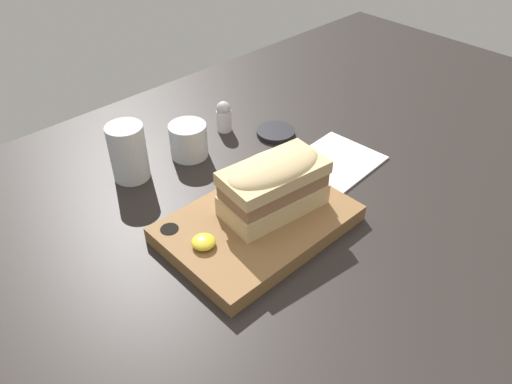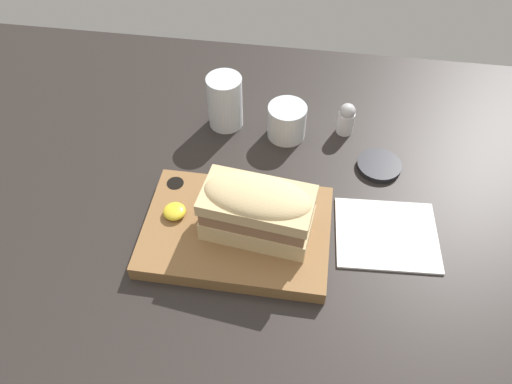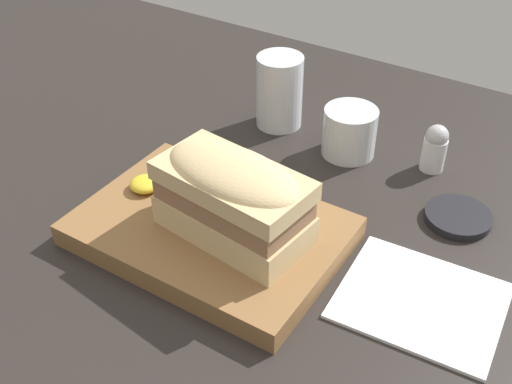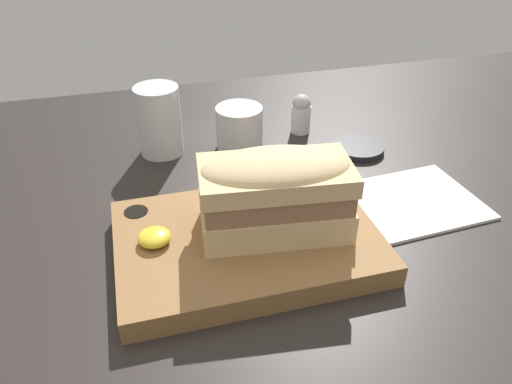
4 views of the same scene
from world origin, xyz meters
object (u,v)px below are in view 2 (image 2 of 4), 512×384
Objects in this scene: condiment_dish at (379,165)px; napkin at (387,234)px; salt_shaker at (346,118)px; sandwich at (257,208)px; serving_board at (236,231)px; wine_glass at (287,123)px; water_glass at (225,105)px.

napkin is at bearing -85.93° from condiment_dish.
napkin is 2.62× the size of salt_shaker.
napkin is (20.40, 3.70, -7.57)cm from sandwich.
wine_glass reaches higher than serving_board.
serving_board reaches higher than condiment_dish.
sandwich is 25.26cm from wine_glass.
condiment_dish is (19.35, 18.57, -7.26)cm from sandwich.
serving_board is 4.04× the size of wine_glass.
water_glass is at bearing -177.76° from salt_shaker.
condiment_dish is at bearing -53.21° from salt_shaker.
salt_shaker reaches higher than serving_board.
water_glass is at bearing 165.17° from condiment_dish.
napkin is (18.46, -21.02, -2.76)cm from wine_glass.
wine_glass is at bearing -167.15° from salt_shaker.
serving_board is 24.06cm from napkin.
salt_shaker is (22.82, 0.89, -1.27)cm from water_glass.
wine_glass reaches higher than condiment_dish.
wine_glass is 1.11× the size of salt_shaker.
water_glass reaches higher than napkin.
wine_glass is 11.22cm from salt_shaker.
sandwich is at bearing -69.32° from water_glass.
serving_board is 1.69× the size of sandwich.
condiment_dish is at bearing 43.83° from sandwich.
wine_glass reaches higher than napkin.
sandwich is at bearing -115.32° from salt_shaker.
wine_glass is at bearing 77.84° from serving_board.
salt_shaker is at bearing 64.68° from sandwich.
sandwich is 28.32cm from water_glass.
condiment_dish is (22.71, 18.47, -0.83)cm from serving_board.
napkin is at bearing -48.72° from wine_glass.
salt_shaker reaches higher than napkin.
serving_board is 27.23cm from water_glass.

